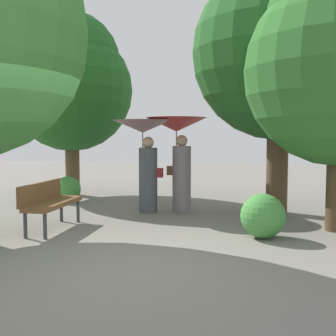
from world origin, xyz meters
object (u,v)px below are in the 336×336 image
Objects in this scene: person_left at (145,145)px; tree_mid_left at (71,81)px; person_right at (178,141)px; tree_near_right at (280,38)px; park_bench at (49,201)px.

tree_mid_left is (-2.60, 2.11, 1.68)m from person_left.
person_left is 0.76m from person_right.
tree_near_right is at bearing -76.55° from person_left.
tree_near_right is (2.79, 0.44, 2.20)m from person_left.
park_bench is 0.30× the size of tree_mid_left.
person_right is 0.41× the size of tree_mid_left.
tree_near_right reaches higher than tree_mid_left.
tree_mid_left reaches higher than person_right.
tree_mid_left is at bearing 66.24° from person_right.
tree_mid_left reaches higher than person_left.
person_right is at bearing -57.85° from person_left.
park_bench is at bearing 145.25° from person_right.
person_left is 2.50m from park_bench.
person_right is 3.16m from park_bench.
person_left is at bearing -32.79° from park_bench.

